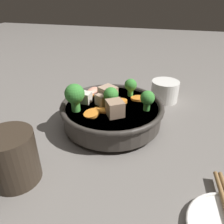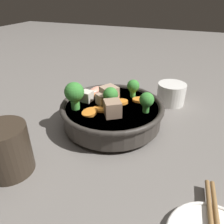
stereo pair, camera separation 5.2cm
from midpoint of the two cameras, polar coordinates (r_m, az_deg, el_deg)
ground_plane at (r=0.54m, az=2.77°, el=-3.42°), size 3.00×3.00×0.00m
stirfry_bowl at (r=0.52m, az=2.73°, el=0.31°), size 0.24×0.24×0.12m
tea_cup at (r=0.66m, az=17.41°, el=4.58°), size 0.08×0.08×0.06m
dark_mug at (r=0.42m, az=-22.90°, el=-9.34°), size 0.11×0.08×0.09m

